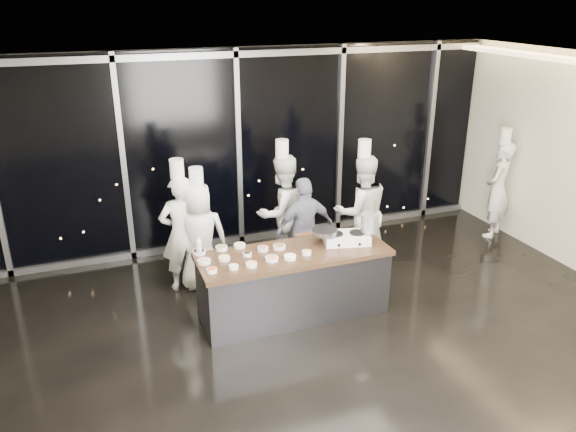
{
  "coord_description": "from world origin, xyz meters",
  "views": [
    {
      "loc": [
        -2.31,
        -5.11,
        3.95
      ],
      "look_at": [
        0.03,
        1.2,
        1.28
      ],
      "focal_mm": 35.0,
      "sensor_mm": 36.0,
      "label": 1
    }
  ],
  "objects_px": {
    "chef_left": "(200,236)",
    "frying_pan": "(324,231)",
    "demo_counter": "(294,283)",
    "chef_side": "(498,189)",
    "chef_center": "(282,212)",
    "guest": "(305,229)",
    "stove": "(346,238)",
    "stock_pot": "(370,223)",
    "chef_far_left": "(182,232)",
    "chef_right": "(361,211)"
  },
  "relations": [
    {
      "from": "chef_left",
      "to": "frying_pan",
      "type": "bearing_deg",
      "value": 151.6
    },
    {
      "from": "demo_counter",
      "to": "chef_side",
      "type": "xyz_separation_m",
      "value": [
        4.2,
        1.23,
        0.4
      ]
    },
    {
      "from": "frying_pan",
      "to": "chef_left",
      "type": "relative_size",
      "value": 0.34
    },
    {
      "from": "demo_counter",
      "to": "chef_center",
      "type": "distance_m",
      "value": 1.5
    },
    {
      "from": "guest",
      "to": "chef_left",
      "type": "bearing_deg",
      "value": -16.7
    },
    {
      "from": "chef_center",
      "to": "chef_side",
      "type": "bearing_deg",
      "value": 161.01
    },
    {
      "from": "demo_counter",
      "to": "chef_side",
      "type": "distance_m",
      "value": 4.39
    },
    {
      "from": "stove",
      "to": "chef_left",
      "type": "xyz_separation_m",
      "value": [
        -1.72,
        1.12,
        -0.17
      ]
    },
    {
      "from": "frying_pan",
      "to": "guest",
      "type": "distance_m",
      "value": 0.83
    },
    {
      "from": "stove",
      "to": "chef_left",
      "type": "distance_m",
      "value": 2.06
    },
    {
      "from": "stove",
      "to": "stock_pot",
      "type": "distance_m",
      "value": 0.37
    },
    {
      "from": "demo_counter",
      "to": "chef_side",
      "type": "height_order",
      "value": "chef_side"
    },
    {
      "from": "demo_counter",
      "to": "chef_far_left",
      "type": "bearing_deg",
      "value": 134.15
    },
    {
      "from": "stove",
      "to": "guest",
      "type": "relative_size",
      "value": 0.42
    },
    {
      "from": "chef_left",
      "to": "chef_center",
      "type": "distance_m",
      "value": 1.33
    },
    {
      "from": "guest",
      "to": "chef_right",
      "type": "bearing_deg",
      "value": 179.71
    },
    {
      "from": "frying_pan",
      "to": "chef_center",
      "type": "bearing_deg",
      "value": 109.36
    },
    {
      "from": "demo_counter",
      "to": "chef_center",
      "type": "bearing_deg",
      "value": 76.02
    },
    {
      "from": "chef_left",
      "to": "guest",
      "type": "height_order",
      "value": "chef_left"
    },
    {
      "from": "chef_left",
      "to": "guest",
      "type": "bearing_deg",
      "value": 177.31
    },
    {
      "from": "demo_counter",
      "to": "chef_left",
      "type": "bearing_deg",
      "value": 129.57
    },
    {
      "from": "chef_left",
      "to": "chef_center",
      "type": "xyz_separation_m",
      "value": [
        1.31,
        0.23,
        0.1
      ]
    },
    {
      "from": "chef_side",
      "to": "chef_center",
      "type": "bearing_deg",
      "value": -38.36
    },
    {
      "from": "guest",
      "to": "stock_pot",
      "type": "bearing_deg",
      "value": 114.81
    },
    {
      "from": "chef_center",
      "to": "frying_pan",
      "type": "bearing_deg",
      "value": 79.05
    },
    {
      "from": "demo_counter",
      "to": "stock_pot",
      "type": "xyz_separation_m",
      "value": [
        1.06,
        -0.01,
        0.7
      ]
    },
    {
      "from": "chef_side",
      "to": "frying_pan",
      "type": "bearing_deg",
      "value": -19.39
    },
    {
      "from": "chef_center",
      "to": "chef_side",
      "type": "height_order",
      "value": "chef_center"
    },
    {
      "from": "chef_far_left",
      "to": "chef_right",
      "type": "xyz_separation_m",
      "value": [
        2.68,
        -0.24,
        0.03
      ]
    },
    {
      "from": "demo_counter",
      "to": "chef_right",
      "type": "distance_m",
      "value": 1.83
    },
    {
      "from": "chef_left",
      "to": "chef_right",
      "type": "distance_m",
      "value": 2.44
    },
    {
      "from": "stock_pot",
      "to": "chef_center",
      "type": "relative_size",
      "value": 0.12
    },
    {
      "from": "chef_side",
      "to": "stock_pot",
      "type": "bearing_deg",
      "value": -14.33
    },
    {
      "from": "guest",
      "to": "chef_far_left",
      "type": "bearing_deg",
      "value": -17.65
    },
    {
      "from": "frying_pan",
      "to": "chef_right",
      "type": "relative_size",
      "value": 0.31
    },
    {
      "from": "stock_pot",
      "to": "chef_left",
      "type": "height_order",
      "value": "chef_left"
    },
    {
      "from": "demo_counter",
      "to": "guest",
      "type": "xyz_separation_m",
      "value": [
        0.51,
        0.9,
        0.33
      ]
    },
    {
      "from": "chef_center",
      "to": "chef_right",
      "type": "xyz_separation_m",
      "value": [
        1.13,
        -0.39,
        -0.0
      ]
    },
    {
      "from": "chef_far_left",
      "to": "chef_center",
      "type": "bearing_deg",
      "value": 179.63
    },
    {
      "from": "frying_pan",
      "to": "stock_pot",
      "type": "distance_m",
      "value": 0.61
    },
    {
      "from": "stock_pot",
      "to": "guest",
      "type": "height_order",
      "value": "guest"
    },
    {
      "from": "frying_pan",
      "to": "stock_pot",
      "type": "relative_size",
      "value": 2.64
    },
    {
      "from": "chef_left",
      "to": "chef_far_left",
      "type": "bearing_deg",
      "value": -9.34
    },
    {
      "from": "chef_side",
      "to": "stove",
      "type": "bearing_deg",
      "value": -16.93
    },
    {
      "from": "demo_counter",
      "to": "guest",
      "type": "relative_size",
      "value": 1.58
    },
    {
      "from": "chef_left",
      "to": "stove",
      "type": "bearing_deg",
      "value": 154.48
    },
    {
      "from": "chef_right",
      "to": "chef_side",
      "type": "distance_m",
      "value": 2.74
    },
    {
      "from": "chef_far_left",
      "to": "frying_pan",
      "type": "bearing_deg",
      "value": 140.25
    },
    {
      "from": "chef_far_left",
      "to": "guest",
      "type": "bearing_deg",
      "value": 162.69
    },
    {
      "from": "frying_pan",
      "to": "chef_side",
      "type": "xyz_separation_m",
      "value": [
        3.73,
        1.11,
        -0.21
      ]
    }
  ]
}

